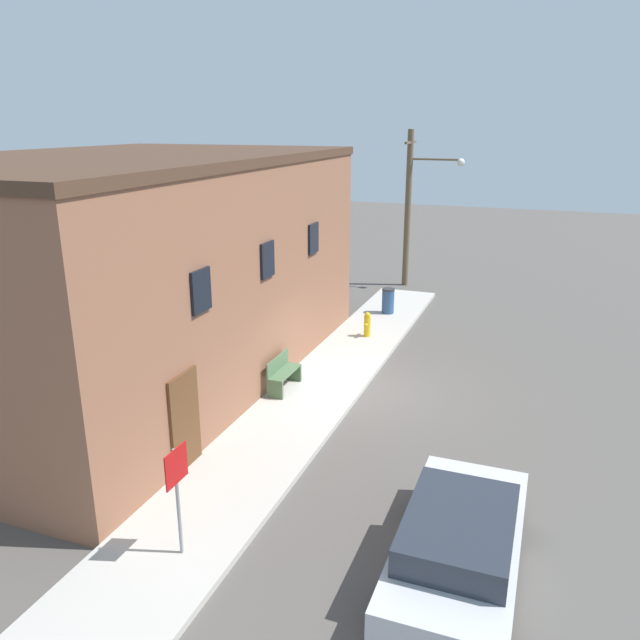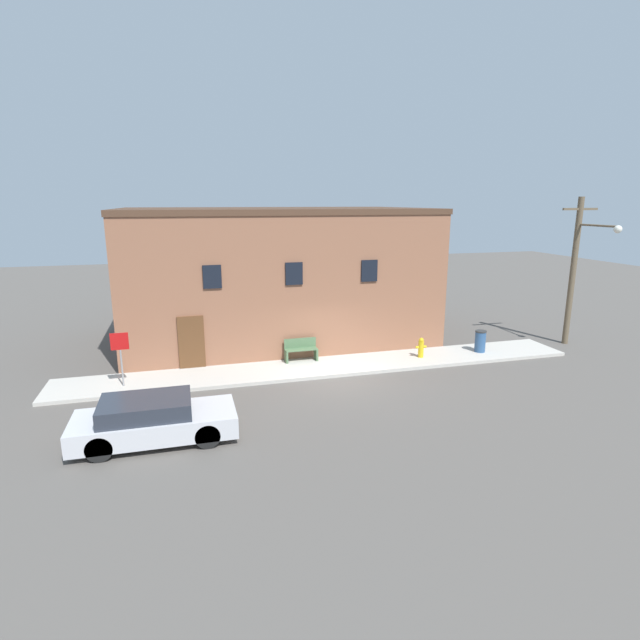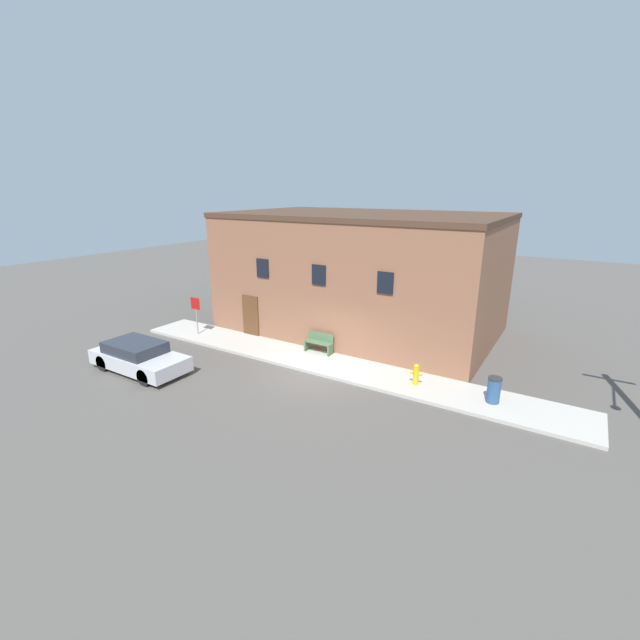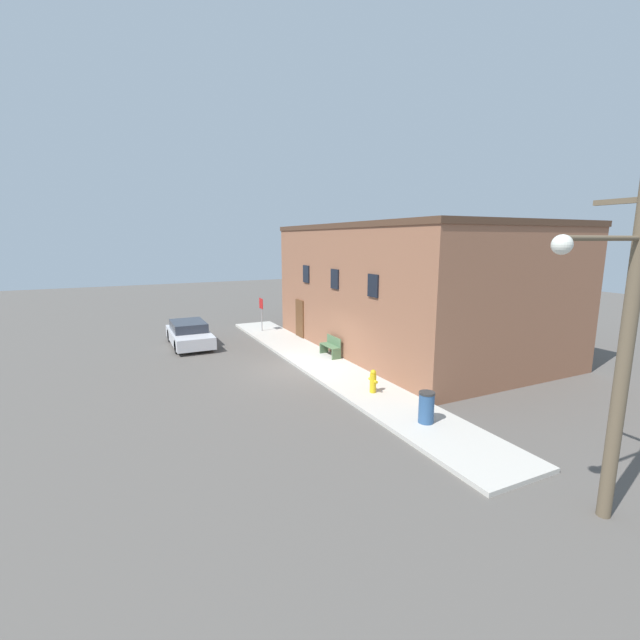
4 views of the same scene
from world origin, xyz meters
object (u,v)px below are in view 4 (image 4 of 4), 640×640
object	(u,v)px
fire_hydrant	(373,381)
utility_pole	(622,340)
trash_bin	(426,407)
parked_car	(189,334)
bench	(331,347)
stop_sign	(261,308)

from	to	relation	value
fire_hydrant	utility_pole	xyz separation A→B (m)	(7.70, 0.35, 3.09)
trash_bin	parked_car	xyz separation A→B (m)	(-13.27, -4.63, 0.01)
fire_hydrant	utility_pole	world-z (taller)	utility_pole
fire_hydrant	bench	bearing A→B (deg)	169.72
fire_hydrant	stop_sign	xyz separation A→B (m)	(-11.67, -0.24, 0.92)
utility_pole	parked_car	distance (m)	19.05
bench	parked_car	world-z (taller)	parked_car
fire_hydrant	stop_sign	bearing A→B (deg)	-178.82
stop_sign	trash_bin	world-z (taller)	stop_sign
stop_sign	bench	world-z (taller)	stop_sign
bench	stop_sign	bearing A→B (deg)	-170.41
fire_hydrant	bench	size ratio (longest dim) A/B	0.63
trash_bin	utility_pole	xyz separation A→B (m)	(4.87, 0.32, 3.04)
fire_hydrant	trash_bin	distance (m)	2.83
fire_hydrant	utility_pole	distance (m)	8.30
stop_sign	fire_hydrant	bearing A→B (deg)	1.18
parked_car	stop_sign	bearing A→B (deg)	105.64
utility_pole	bench	bearing A→B (deg)	177.51
fire_hydrant	trash_bin	world-z (taller)	trash_bin
parked_car	bench	bearing A→B (deg)	44.97
fire_hydrant	bench	distance (m)	5.02
fire_hydrant	bench	world-z (taller)	bench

